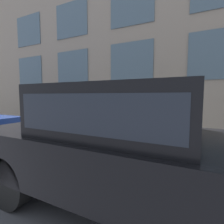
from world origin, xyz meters
The scene contains 5 objects.
ground_plane centered at (0.00, 0.00, 0.00)m, with size 80.00×80.00×0.00m, color #47474C.
sidewalk centered at (1.46, 0.00, 0.09)m, with size 2.93×60.00×0.17m.
fire_hydrant centered at (0.67, -0.45, 0.52)m, with size 0.28×0.40×0.69m.
person centered at (1.22, 0.09, 1.04)m, with size 0.35×0.23×1.44m.
parked_car_black_near centered at (-1.23, -1.44, 1.03)m, with size 1.99×4.66×1.86m.
Camera 1 is at (-3.65, -2.55, 1.70)m, focal length 28.00 mm.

